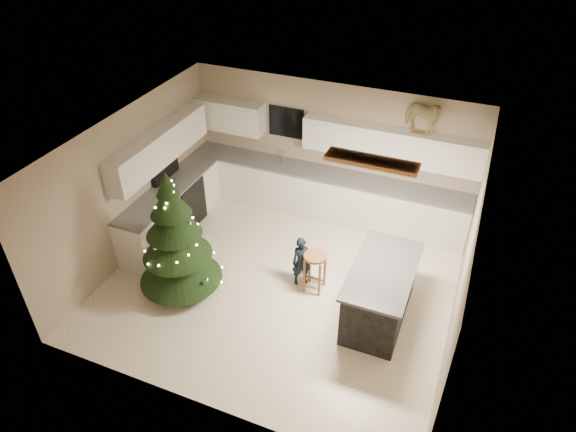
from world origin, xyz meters
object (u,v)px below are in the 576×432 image
(island, at_px, (380,293))
(bar_stool, at_px, (315,264))
(toddler, at_px, (302,261))
(rocking_horse, at_px, (422,116))
(christmas_tree, at_px, (176,244))

(island, relative_size, bar_stool, 2.42)
(toddler, height_order, rocking_horse, rocking_horse)
(christmas_tree, relative_size, toddler, 2.46)
(toddler, distance_m, rocking_horse, 3.13)
(island, height_order, christmas_tree, christmas_tree)
(rocking_horse, bearing_deg, toddler, 168.66)
(toddler, bearing_deg, island, -47.24)
(island, bearing_deg, christmas_tree, -169.52)
(bar_stool, xyz_separation_m, toddler, (-0.25, 0.06, -0.08))
(christmas_tree, distance_m, rocking_horse, 4.52)
(island, bearing_deg, bar_stool, 169.69)
(bar_stool, bearing_deg, toddler, 166.49)
(island, bearing_deg, toddler, 169.10)
(bar_stool, bearing_deg, island, -10.31)
(bar_stool, height_order, christmas_tree, christmas_tree)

